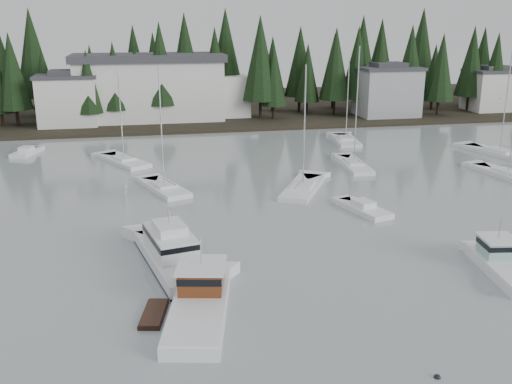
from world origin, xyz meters
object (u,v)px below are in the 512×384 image
sailboat_4 (499,154)px  sailboat_9 (346,142)px  sailboat_0 (354,166)px  sailboat_2 (508,177)px  house_east_b (492,89)px  lobster_boat_teal (503,266)px  sailboat_1 (303,189)px  house_west (68,99)px  harbor_inn (162,88)px  sailboat_6 (124,162)px  house_east_a (387,90)px  runabout_1 (363,210)px  sailboat_7 (164,189)px  cabin_cruiser_center (172,255)px  runabout_3 (27,153)px  lobster_boat_brown (198,304)px

sailboat_4 → sailboat_9: size_ratio=1.19×
sailboat_0 → sailboat_2: size_ratio=1.27×
house_east_b → lobster_boat_teal: (-40.90, -64.55, -3.91)m
sailboat_1 → sailboat_9: (12.68, 22.08, -0.00)m
house_west → sailboat_2: (50.85, -41.20, -4.60)m
harbor_inn → sailboat_6: harbor_inn is taller
house_east_a → harbor_inn: bearing=173.6°
house_east_b → sailboat_2: (-25.15, -42.20, -4.35)m
sailboat_6 → sailboat_2: bearing=-138.2°
house_east_a → lobster_boat_teal: house_east_a is taller
house_east_b → sailboat_1: size_ratio=0.73×
sailboat_4 → house_east_a: bearing=-10.5°
sailboat_2 → sailboat_9: (-11.02, 21.78, 0.00)m
sailboat_6 → runabout_1: sailboat_6 is taller
house_east_b → sailboat_6: 72.40m
sailboat_0 → sailboat_1: (-8.59, -8.13, -0.03)m
sailboat_0 → sailboat_7: 23.18m
harbor_inn → cabin_cruiser_center: size_ratio=2.64×
runabout_3 → house_west: bearing=6.5°
house_east_a → runabout_3: size_ratio=1.92×
house_west → sailboat_7: size_ratio=0.74×
house_east_a → sailboat_0: 37.48m
sailboat_0 → house_east_a: bearing=-24.9°
lobster_boat_teal → sailboat_9: 44.39m
sailboat_1 → sailboat_6: sailboat_1 is taller
sailboat_0 → runabout_1: size_ratio=2.28×
lobster_boat_teal → runabout_3: bearing=49.7°
lobster_boat_teal → sailboat_0: size_ratio=0.53×
harbor_inn → sailboat_0: bearing=-60.6°
sailboat_4 → runabout_1: bearing=109.6°
house_east_a → sailboat_7: size_ratio=0.82×
sailboat_0 → sailboat_1: bearing=138.0°
runabout_1 → runabout_3: (-34.20, 30.59, 0.00)m
sailboat_0 → house_east_b: bearing=-44.9°
house_east_b → sailboat_2: bearing=-120.8°
sailboat_9 → lobster_boat_teal: bearing=-177.7°
sailboat_4 → sailboat_7: (-43.35, -7.58, 0.01)m
lobster_boat_teal → runabout_3: lobster_boat_teal is taller
sailboat_4 → sailboat_9: bearing=39.6°
sailboat_2 → house_west: bearing=42.1°
house_west → runabout_1: size_ratio=1.50×
cabin_cruiser_center → runabout_3: cabin_cruiser_center is taller
lobster_boat_teal → house_east_a: bearing=-7.9°
sailboat_6 → sailboat_4: bearing=-124.5°
sailboat_0 → sailboat_9: size_ratio=1.22×
runabout_1 → house_west: bearing=15.4°
sailboat_7 → runabout_3: sailboat_7 is taller
lobster_boat_brown → runabout_1: size_ratio=1.57×
lobster_boat_brown → sailboat_9: bearing=-17.6°
sailboat_1 → sailboat_9: 25.47m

